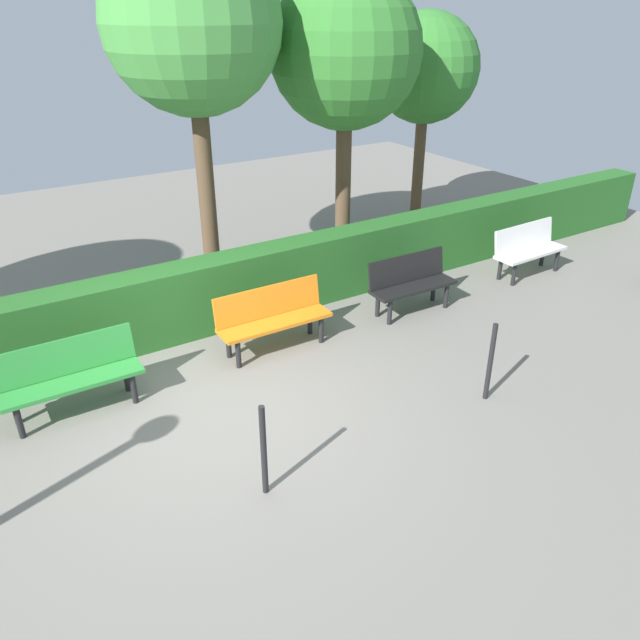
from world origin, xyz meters
TOP-DOWN VIEW (x-y plane):
  - ground_plane at (0.00, 0.00)m, footprint 22.18×22.18m
  - bench_white at (-6.12, -0.93)m, footprint 1.42×0.49m
  - bench_black at (-3.52, -0.90)m, footprint 1.39×0.48m
  - bench_orange at (-1.22, -1.00)m, footprint 1.56×0.46m
  - bench_green at (1.41, -0.95)m, footprint 1.55×0.46m
  - hedge_row at (-1.12, -2.00)m, footprint 18.18×0.51m
  - tree_near at (-6.37, -4.16)m, footprint 2.07×2.07m
  - tree_mid at (-3.88, -3.26)m, footprint 2.47×2.47m
  - tree_far at (-1.40, -3.43)m, footprint 2.53×2.53m
  - railing_post_mid at (-2.78, 1.43)m, footprint 0.06×0.06m
  - railing_post_far at (0.19, 1.43)m, footprint 0.06×0.06m

SIDE VIEW (x-z plane):
  - ground_plane at x=0.00m, z-range 0.00..0.00m
  - bench_black at x=-3.52m, z-range 0.05..0.91m
  - bench_white at x=-6.12m, z-range 0.05..0.91m
  - bench_green at x=1.41m, z-range 0.05..0.91m
  - bench_orange at x=-1.22m, z-range 0.05..0.91m
  - railing_post_mid at x=-2.78m, z-range 0.00..1.00m
  - railing_post_far at x=0.19m, z-range 0.00..1.00m
  - hedge_row at x=-1.12m, z-range 0.00..1.04m
  - tree_near at x=-6.37m, z-range 0.99..5.09m
  - tree_mid at x=-3.88m, z-range 1.12..5.87m
  - tree_far at x=-1.40m, z-range 1.32..6.54m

